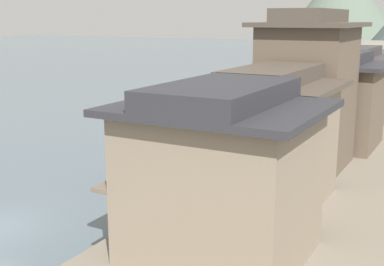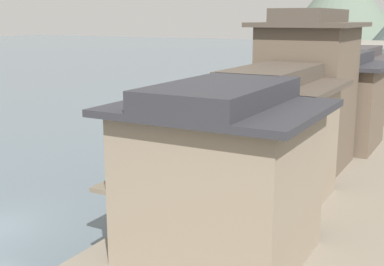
{
  "view_description": "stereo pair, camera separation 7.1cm",
  "coord_description": "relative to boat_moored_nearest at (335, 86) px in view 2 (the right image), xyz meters",
  "views": [
    {
      "loc": [
        18.07,
        -14.35,
        9.17
      ],
      "look_at": [
        2.28,
        14.28,
        1.8
      ],
      "focal_mm": 47.78,
      "sensor_mm": 36.0,
      "label": 1
    },
    {
      "loc": [
        18.13,
        -14.31,
        9.17
      ],
      "look_at": [
        2.28,
        14.28,
        1.8
      ],
      "focal_mm": 47.78,
      "sensor_mm": 36.0,
      "label": 2
    }
  ],
  "objects": [
    {
      "name": "house_waterfront_nearest",
      "position": [
        8.99,
        -53.98,
        3.69
      ],
      "size": [
        6.98,
        6.21,
        6.14
      ],
      "color": "gray",
      "rests_on": "riverbank_right"
    },
    {
      "name": "boat_moored_second",
      "position": [
        3.28,
        -39.78,
        -0.03
      ],
      "size": [
        2.03,
        5.84,
        0.61
      ],
      "color": "#33281E",
      "rests_on": "ground"
    },
    {
      "name": "house_waterfront_far",
      "position": [
        8.31,
        -29.04,
        3.69
      ],
      "size": [
        5.63,
        6.78,
        6.14
      ],
      "color": "#75604C",
      "rests_on": "riverbank_right"
    },
    {
      "name": "boat_midriver_drifting",
      "position": [
        -7.75,
        -20.7,
        0.05
      ],
      "size": [
        2.83,
        3.73,
        0.74
      ],
      "color": "#33281E",
      "rests_on": "ground"
    },
    {
      "name": "boat_moored_far",
      "position": [
        -7.95,
        -27.17,
        0.02
      ],
      "size": [
        0.98,
        4.28,
        0.69
      ],
      "color": "#232326",
      "rests_on": "ground"
    },
    {
      "name": "house_waterfront_narrow",
      "position": [
        8.66,
        -35.66,
        3.69
      ],
      "size": [
        6.31,
        6.4,
        6.14
      ],
      "color": "brown",
      "rests_on": "riverbank_right"
    },
    {
      "name": "mooring_post_dock_far",
      "position": [
        4.94,
        -31.48,
        1.16
      ],
      "size": [
        0.2,
        0.2,
        0.94
      ],
      "primitive_type": "cylinder",
      "color": "#473828",
      "rests_on": "riverbank_right"
    },
    {
      "name": "mooring_post_dock_near",
      "position": [
        4.94,
        -50.99,
        1.15
      ],
      "size": [
        0.2,
        0.2,
        0.92
      ],
      "primitive_type": "cylinder",
      "color": "#473828",
      "rests_on": "riverbank_right"
    },
    {
      "name": "mooring_post_dock_mid",
      "position": [
        4.94,
        -39.76,
        1.17
      ],
      "size": [
        0.2,
        0.2,
        0.97
      ],
      "primitive_type": "cylinder",
      "color": "#473828",
      "rests_on": "riverbank_right"
    },
    {
      "name": "house_waterfront_tall",
      "position": [
        8.28,
        -41.52,
        5.0
      ],
      "size": [
        5.57,
        6.28,
        8.74
      ],
      "color": "brown",
      "rests_on": "riverbank_right"
    },
    {
      "name": "boat_midriver_upstream",
      "position": [
        3.24,
        -22.63,
        -0.02
      ],
      "size": [
        1.48,
        3.9,
        0.59
      ],
      "color": "#33281E",
      "rests_on": "ground"
    },
    {
      "name": "stone_bridge",
      "position": [
        -1.77,
        20.92,
        3.3
      ],
      "size": [
        22.11,
        2.4,
        5.5
      ],
      "color": "gray",
      "rests_on": "ground"
    },
    {
      "name": "boat_moored_nearest",
      "position": [
        0.0,
        0.0,
        0.0
      ],
      "size": [
        4.86,
        3.27,
        0.67
      ],
      "color": "brown",
      "rests_on": "ground"
    },
    {
      "name": "hill_far_west",
      "position": [
        -18.23,
        80.52,
        12.01
      ],
      "size": [
        38.89,
        38.89,
        24.45
      ],
      "primitive_type": "cone",
      "color": "#5B6B5B",
      "rests_on": "ground"
    },
    {
      "name": "house_waterfront_second",
      "position": [
        8.5,
        -47.75,
        3.7
      ],
      "size": [
        6.0,
        6.47,
        6.14
      ],
      "color": "gray",
      "rests_on": "riverbank_right"
    },
    {
      "name": "boat_moored_third",
      "position": [
        2.38,
        -29.34,
        0.05
      ],
      "size": [
        1.02,
        4.16,
        0.75
      ],
      "color": "#423328",
      "rests_on": "ground"
    }
  ]
}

